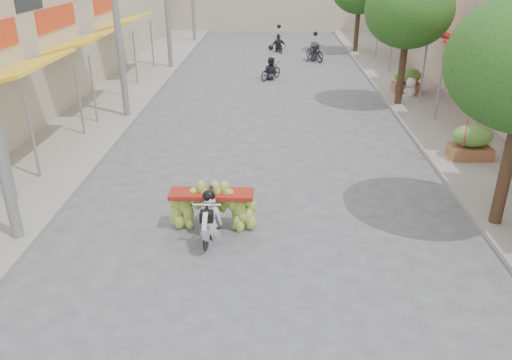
% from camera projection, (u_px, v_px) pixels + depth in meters
% --- Properties ---
extents(ground, '(120.00, 120.00, 0.00)m').
position_uv_depth(ground, '(258.00, 342.00, 8.19)').
color(ground, '#58595E').
rests_on(ground, ground).
extents(sidewalk_left, '(4.00, 60.00, 0.12)m').
position_uv_depth(sidewalk_left, '(110.00, 96.00, 22.01)').
color(sidewalk_left, gray).
rests_on(sidewalk_left, ground).
extents(sidewalk_right, '(4.00, 60.00, 0.12)m').
position_uv_depth(sidewalk_right, '(430.00, 99.00, 21.59)').
color(sidewalk_right, gray).
rests_on(sidewalk_right, ground).
extents(utility_pole_mid, '(0.60, 0.24, 8.00)m').
position_uv_depth(utility_pole_mid, '(115.00, 9.00, 17.59)').
color(utility_pole_mid, slate).
rests_on(utility_pole_mid, ground).
extents(street_tree_mid, '(3.40, 3.40, 5.25)m').
position_uv_depth(street_tree_mid, '(409.00, 11.00, 19.18)').
color(street_tree_mid, '#3A2719').
rests_on(street_tree_mid, ground).
extents(produce_crate_mid, '(1.20, 0.88, 1.16)m').
position_uv_depth(produce_crate_mid, '(472.00, 139.00, 14.98)').
color(produce_crate_mid, brown).
rests_on(produce_crate_mid, ground).
extents(produce_crate_far, '(1.20, 0.88, 1.16)m').
position_uv_depth(produce_crate_far, '(407.00, 78.00, 22.25)').
color(produce_crate_far, brown).
rests_on(produce_crate_far, ground).
extents(banana_motorbike, '(2.20, 1.94, 1.96)m').
position_uv_depth(banana_motorbike, '(211.00, 207.00, 11.10)').
color(banana_motorbike, black).
rests_on(banana_motorbike, ground).
extents(market_umbrella, '(2.21, 2.21, 1.90)m').
position_uv_depth(market_umbrella, '(476.00, 83.00, 13.79)').
color(market_umbrella, '#A71634').
rests_on(market_umbrella, ground).
extents(pedestrian, '(0.90, 0.78, 1.57)m').
position_uv_depth(pedestrian, '(412.00, 78.00, 21.51)').
color(pedestrian, white).
rests_on(pedestrian, ground).
extents(bg_motorbike_a, '(1.32, 1.57, 1.95)m').
position_uv_depth(bg_motorbike_a, '(271.00, 64.00, 24.79)').
color(bg_motorbike_a, black).
rests_on(bg_motorbike_a, ground).
extents(bg_motorbike_b, '(1.33, 1.85, 1.95)m').
position_uv_depth(bg_motorbike_b, '(315.00, 47.00, 28.90)').
color(bg_motorbike_b, black).
rests_on(bg_motorbike_b, ground).
extents(bg_motorbike_c, '(1.07, 1.69, 1.95)m').
position_uv_depth(bg_motorbike_c, '(279.00, 39.00, 31.75)').
color(bg_motorbike_c, black).
rests_on(bg_motorbike_c, ground).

